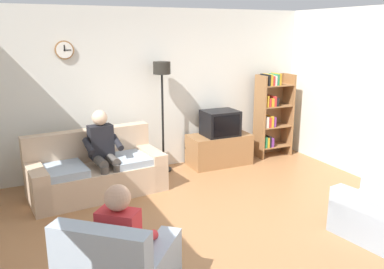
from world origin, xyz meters
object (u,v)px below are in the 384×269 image
(tv, at_px, (220,123))
(armchair_near_bookshelf, at_px, (384,214))
(person_on_couch, at_px, (104,148))
(bookshelf, at_px, (271,113))
(tv_stand, at_px, (219,149))
(person_in_left_armchair, at_px, (124,238))
(couch, at_px, (96,173))
(floor_lamp, at_px, (162,86))

(tv, relative_size, armchair_near_bookshelf, 0.61)
(person_on_couch, bearing_deg, bookshelf, 9.95)
(tv, xyz_separation_m, bookshelf, (1.14, 0.09, 0.07))
(tv, bearing_deg, person_on_couch, -167.34)
(tv_stand, relative_size, person_in_left_armchair, 0.98)
(bookshelf, bearing_deg, armchair_near_bookshelf, -101.79)
(couch, bearing_deg, person_in_left_armchair, -95.76)
(tv, height_order, armchair_near_bookshelf, tv)
(tv, relative_size, person_on_couch, 0.48)
(tv_stand, xyz_separation_m, person_on_couch, (-2.16, -0.51, 0.43))
(bookshelf, height_order, person_on_couch, bookshelf)
(tv, relative_size, person_in_left_armchair, 0.54)
(tv_stand, height_order, person_on_couch, person_on_couch)
(couch, height_order, tv_stand, couch)
(person_on_couch, bearing_deg, tv, 12.66)
(couch, height_order, armchair_near_bookshelf, same)
(couch, xyz_separation_m, floor_lamp, (1.24, 0.50, 1.14))
(tv_stand, height_order, floor_lamp, floor_lamp)
(bookshelf, relative_size, armchair_near_bookshelf, 1.59)
(bookshelf, xyz_separation_m, person_on_couch, (-3.30, -0.58, -0.14))
(floor_lamp, height_order, person_on_couch, floor_lamp)
(couch, xyz_separation_m, bookshelf, (3.40, 0.47, 0.52))
(floor_lamp, xyz_separation_m, person_on_couch, (-1.13, -0.61, -0.75))
(couch, relative_size, armchair_near_bookshelf, 2.00)
(armchair_near_bookshelf, bearing_deg, person_on_couch, 135.41)
(person_in_left_armchair, bearing_deg, tv, 49.18)
(tv_stand, relative_size, person_on_couch, 0.89)
(tv, xyz_separation_m, armchair_near_bookshelf, (0.47, -3.08, -0.47))
(bookshelf, distance_m, person_on_couch, 3.35)
(couch, height_order, person_on_couch, person_on_couch)
(floor_lamp, height_order, armchair_near_bookshelf, floor_lamp)
(person_in_left_armchair, bearing_deg, tv_stand, 49.41)
(tv, height_order, floor_lamp, floor_lamp)
(couch, distance_m, tv_stand, 2.30)
(tv, bearing_deg, armchair_near_bookshelf, -81.25)
(bookshelf, height_order, armchair_near_bookshelf, bookshelf)
(tv, distance_m, person_in_left_armchair, 3.86)
(bookshelf, relative_size, person_in_left_armchair, 1.41)
(floor_lamp, distance_m, person_on_couch, 1.49)
(floor_lamp, bearing_deg, tv, -6.87)
(bookshelf, bearing_deg, person_on_couch, -170.05)
(bookshelf, height_order, person_in_left_armchair, bookshelf)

